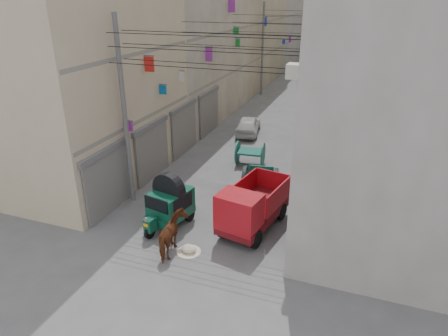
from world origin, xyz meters
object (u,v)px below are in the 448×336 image
at_px(horse, 173,235).
at_px(distant_car_white, 248,125).
at_px(distant_car_grey, 334,80).
at_px(distant_car_green, 310,71).
at_px(mini_truck, 249,211).
at_px(tonga_cart, 260,182).
at_px(auto_rickshaw, 170,202).
at_px(feed_sack, 189,249).
at_px(second_cart, 250,153).

xyz_separation_m(horse, distant_car_white, (-1.37, 13.76, -0.13)).
height_order(distant_car_grey, distant_car_green, distant_car_grey).
bearing_deg(mini_truck, tonga_cart, 107.75).
bearing_deg(mini_truck, distant_car_green, 105.44).
xyz_separation_m(auto_rickshaw, horse, (1.01, -1.74, -0.28)).
distance_m(auto_rickshaw, distant_car_grey, 29.09).
bearing_deg(distant_car_white, horse, 85.87).
bearing_deg(distant_car_green, horse, 101.40).
relative_size(feed_sack, distant_car_white, 0.16).
xyz_separation_m(feed_sack, horse, (-0.50, -0.21, 0.59)).
bearing_deg(horse, second_cart, -102.78).
distance_m(tonga_cart, distant_car_green, 29.88).
height_order(tonga_cart, distant_car_green, tonga_cart).
bearing_deg(feed_sack, second_cart, 91.58).
xyz_separation_m(feed_sack, distant_car_grey, (1.97, 30.40, 0.53)).
height_order(horse, distant_car_white, horse).
distance_m(horse, distant_car_green, 34.96).
relative_size(mini_truck, feed_sack, 6.89).
distance_m(tonga_cart, distant_car_grey, 25.45).
bearing_deg(tonga_cart, horse, -118.07).
xyz_separation_m(auto_rickshaw, mini_truck, (3.17, 0.48, -0.04)).
relative_size(mini_truck, distant_car_green, 0.86).
bearing_deg(distant_car_grey, second_cart, -95.59).
xyz_separation_m(tonga_cart, mini_truck, (0.38, -2.96, 0.19)).
xyz_separation_m(auto_rickshaw, feed_sack, (1.51, -1.52, -0.87)).
relative_size(feed_sack, horse, 0.32).
relative_size(auto_rickshaw, tonga_cart, 0.73).
bearing_deg(horse, distant_car_green, -99.94).
relative_size(tonga_cart, feed_sack, 6.27).
height_order(feed_sack, distant_car_green, distant_car_green).
bearing_deg(auto_rickshaw, distant_car_green, 101.38).
bearing_deg(second_cart, distant_car_grey, 78.27).
bearing_deg(mini_truck, auto_rickshaw, -160.88).
relative_size(second_cart, distant_car_white, 0.45).
bearing_deg(feed_sack, distant_car_grey, 86.29).
height_order(feed_sack, distant_car_white, distant_car_white).
height_order(auto_rickshaw, distant_car_white, auto_rickshaw).
bearing_deg(tonga_cart, auto_rickshaw, -138.11).
relative_size(auto_rickshaw, horse, 1.45).
bearing_deg(distant_car_grey, mini_truck, -90.46).
relative_size(mini_truck, distant_car_grey, 0.94).
height_order(tonga_cart, second_cart, tonga_cart).
xyz_separation_m(auto_rickshaw, distant_car_white, (-0.36, 12.02, -0.41)).
distance_m(tonga_cart, horse, 5.47).
bearing_deg(auto_rickshaw, horse, -47.92).
relative_size(distant_car_grey, distant_car_green, 0.91).
distance_m(feed_sack, horse, 0.80).
relative_size(auto_rickshaw, mini_truck, 0.66).
distance_m(feed_sack, distant_car_grey, 30.47).
height_order(distant_car_white, distant_car_green, distant_car_green).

